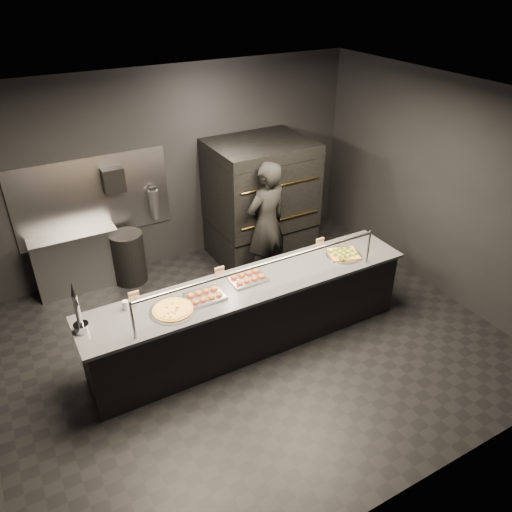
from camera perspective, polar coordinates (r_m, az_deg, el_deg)
name	(u,v)px	position (r m, az deg, el deg)	size (l,w,h in m)	color
room	(247,239)	(5.64, -1.05, 1.96)	(6.04, 6.00, 3.00)	black
service_counter	(251,313)	(6.18, -0.55, -6.59)	(4.10, 0.78, 1.37)	black
pizza_oven	(260,200)	(7.86, 0.47, 6.37)	(1.50, 1.23, 1.91)	black
prep_shelf	(78,262)	(7.67, -19.71, -0.61)	(1.20, 0.35, 0.90)	#99999E
towel_dispenser	(113,180)	(7.36, -16.01, 8.34)	(0.30, 0.20, 0.35)	black
fire_extinguisher	(154,204)	(7.69, -11.57, 5.89)	(0.14, 0.14, 0.51)	#B2B2B7
beer_tap	(79,318)	(5.40, -19.55, -6.67)	(0.16, 0.22, 0.60)	silver
round_pizza	(173,310)	(5.53, -9.47, -6.09)	(0.51, 0.51, 0.03)	silver
slider_tray_a	(205,296)	(5.68, -5.84, -4.56)	(0.44, 0.34, 0.07)	silver
slider_tray_b	(248,278)	(5.96, -0.95, -2.49)	(0.44, 0.33, 0.07)	silver
square_pizza	(344,254)	(6.54, 9.98, 0.20)	(0.46, 0.46, 0.05)	silver
condiment_jar	(129,305)	(5.65, -14.36, -5.40)	(0.17, 0.07, 0.11)	silver
tent_cards	(230,269)	(6.03, -2.99, -1.54)	(2.63, 0.04, 0.15)	white
trash_bin	(129,258)	(7.66, -14.34, -0.18)	(0.48, 0.48, 0.80)	black
worker	(266,224)	(7.18, 1.20, 3.64)	(0.69, 0.45, 1.88)	black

